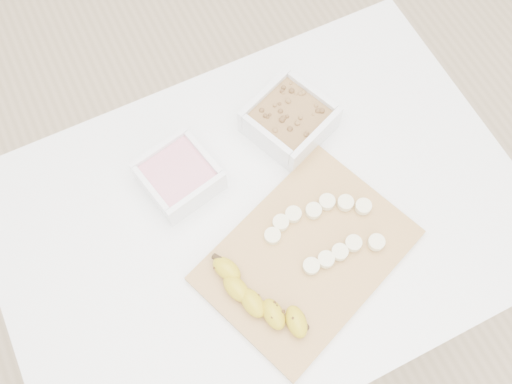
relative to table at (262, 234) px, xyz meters
name	(u,v)px	position (x,y,z in m)	size (l,w,h in m)	color
ground	(260,302)	(0.00, 0.00, -0.65)	(3.50, 3.50, 0.00)	#C6AD89
table	(262,234)	(0.00, 0.00, 0.00)	(1.00, 0.70, 0.75)	white
bowl_yogurt	(179,176)	(-0.11, 0.14, 0.13)	(0.16, 0.16, 0.06)	white
bowl_granola	(289,120)	(0.13, 0.15, 0.13)	(0.19, 0.19, 0.07)	white
cutting_board	(307,255)	(0.04, -0.11, 0.10)	(0.37, 0.27, 0.01)	tan
banana	(261,300)	(-0.08, -0.15, 0.13)	(0.05, 0.20, 0.03)	gold
banana_slices	(325,229)	(0.09, -0.08, 0.12)	(0.21, 0.15, 0.02)	#F4ECBB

